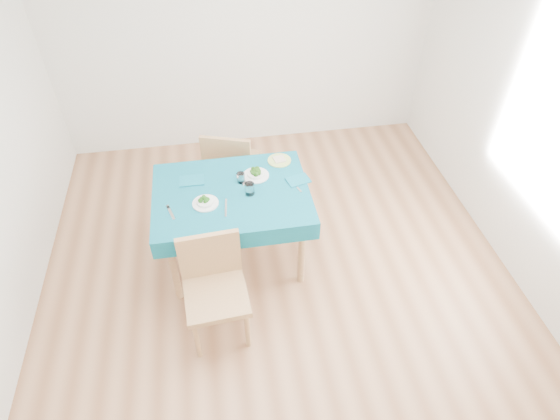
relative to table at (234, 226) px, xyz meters
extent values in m
cube|color=brown|center=(0.33, -0.37, -0.39)|extent=(4.00, 4.50, 0.02)
cube|color=silver|center=(0.33, 1.88, 0.97)|extent=(4.00, 0.02, 2.70)
cube|color=silver|center=(2.33, -0.37, 0.97)|extent=(0.02, 4.50, 2.70)
cube|color=#09556A|center=(0.00, 0.00, 0.00)|extent=(1.23, 0.94, 0.76)
cube|color=#A3794C|center=(-0.20, -0.74, 0.18)|extent=(0.48, 0.52, 1.12)
cube|color=#A3794C|center=(0.07, 0.83, 0.20)|extent=(0.60, 0.63, 1.15)
cube|color=silver|center=(-0.47, -0.17, 0.38)|extent=(0.07, 0.16, 0.00)
cube|color=silver|center=(-0.06, -0.18, 0.38)|extent=(0.04, 0.20, 0.00)
cube|color=silver|center=(0.12, 0.14, 0.38)|extent=(0.04, 0.17, 0.00)
cube|color=silver|center=(0.52, 0.00, 0.38)|extent=(0.08, 0.20, 0.00)
cube|color=#0E6075|center=(-0.30, 0.19, 0.38)|extent=(0.20, 0.14, 0.01)
cube|color=#0E6075|center=(0.56, 0.06, 0.38)|extent=(0.21, 0.17, 0.01)
cylinder|color=white|center=(0.09, 0.12, 0.42)|extent=(0.07, 0.07, 0.09)
cylinder|color=white|center=(0.14, -0.04, 0.43)|extent=(0.08, 0.08, 0.10)
cylinder|color=#B7D065|center=(0.45, 0.35, 0.38)|extent=(0.20, 0.20, 0.01)
cube|color=beige|center=(0.45, 0.35, 0.40)|extent=(0.11, 0.11, 0.01)
camera|label=1|loc=(-0.09, -2.86, 2.78)|focal=30.00mm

